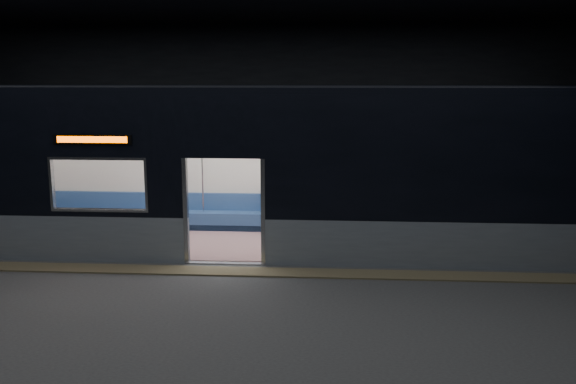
# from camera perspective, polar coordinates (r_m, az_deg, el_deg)

# --- Properties ---
(station_floor) EXTENTS (24.00, 14.00, 0.01)m
(station_floor) POSITION_cam_1_polar(r_m,az_deg,el_deg) (10.87, -6.82, -8.38)
(station_floor) COLOR #47494C
(station_floor) RESTS_ON ground
(station_envelope) EXTENTS (24.00, 14.00, 5.00)m
(station_envelope) POSITION_cam_1_polar(r_m,az_deg,el_deg) (10.28, -7.28, 11.34)
(station_envelope) COLOR black
(station_envelope) RESTS_ON station_floor
(tactile_strip) EXTENTS (22.80, 0.50, 0.03)m
(tactile_strip) POSITION_cam_1_polar(r_m,az_deg,el_deg) (11.38, -6.31, -7.38)
(tactile_strip) COLOR #8C7F59
(tactile_strip) RESTS_ON station_floor
(metro_car) EXTENTS (18.00, 3.04, 3.35)m
(metro_car) POSITION_cam_1_polar(r_m,az_deg,el_deg) (12.90, -4.93, 3.14)
(metro_car) COLOR #93A0AF
(metro_car) RESTS_ON station_floor
(passenger) EXTENTS (0.39, 0.66, 1.31)m
(passenger) POSITION_cam_1_polar(r_m,az_deg,el_deg) (13.97, -1.25, -0.69)
(passenger) COLOR black
(passenger) RESTS_ON metro_car
(handbag) EXTENTS (0.31, 0.28, 0.14)m
(handbag) POSITION_cam_1_polar(r_m,az_deg,el_deg) (13.78, -1.34, -1.30)
(handbag) COLOR black
(handbag) RESTS_ON passenger
(transit_map) EXTENTS (0.90, 0.03, 0.58)m
(transit_map) POSITION_cam_1_polar(r_m,az_deg,el_deg) (14.11, 6.46, 2.11)
(transit_map) COLOR white
(transit_map) RESTS_ON metro_car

